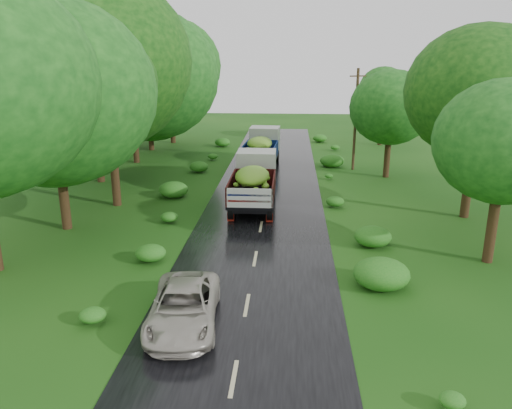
# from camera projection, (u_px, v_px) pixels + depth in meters

# --- Properties ---
(ground) EXTENTS (120.00, 120.00, 0.00)m
(ground) POSITION_uv_depth(u_px,v_px,m) (234.00, 379.00, 13.14)
(ground) COLOR #12420E
(ground) RESTS_ON ground
(road) EXTENTS (6.50, 80.00, 0.02)m
(road) POSITION_uv_depth(u_px,v_px,m) (249.00, 292.00, 17.91)
(road) COLOR black
(road) RESTS_ON ground
(road_lines) EXTENTS (0.12, 69.60, 0.00)m
(road_lines) POSITION_uv_depth(u_px,v_px,m) (251.00, 279.00, 18.86)
(road_lines) COLOR #BFB78C
(road_lines) RESTS_ON road
(truck_near) EXTENTS (2.34, 6.50, 2.73)m
(truck_near) POSITION_uv_depth(u_px,v_px,m) (254.00, 179.00, 27.63)
(truck_near) COLOR black
(truck_near) RESTS_ON ground
(truck_far) EXTENTS (2.65, 6.60, 2.73)m
(truck_far) POSITION_uv_depth(u_px,v_px,m) (262.00, 147.00, 37.03)
(truck_far) COLOR black
(truck_far) RESTS_ON ground
(car) EXTENTS (2.46, 4.65, 1.25)m
(car) POSITION_uv_depth(u_px,v_px,m) (184.00, 307.00, 15.55)
(car) COLOR #ABA498
(car) RESTS_ON road
(utility_pole) EXTENTS (1.19, 0.60, 7.22)m
(utility_pole) POSITION_uv_depth(u_px,v_px,m) (356.00, 119.00, 35.59)
(utility_pole) COLOR #382616
(utility_pole) RESTS_ON ground
(trees_left) EXTENTS (7.03, 33.55, 10.02)m
(trees_left) POSITION_uv_depth(u_px,v_px,m) (113.00, 74.00, 32.51)
(trees_left) COLOR black
(trees_left) RESTS_ON ground
(trees_right) EXTENTS (6.10, 30.40, 8.11)m
(trees_right) POSITION_uv_depth(u_px,v_px,m) (433.00, 104.00, 28.84)
(trees_right) COLOR black
(trees_right) RESTS_ON ground
(shrubs) EXTENTS (11.90, 44.00, 0.70)m
(shrubs) POSITION_uv_depth(u_px,v_px,m) (263.00, 208.00, 26.40)
(shrubs) COLOR #1B6B19
(shrubs) RESTS_ON ground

